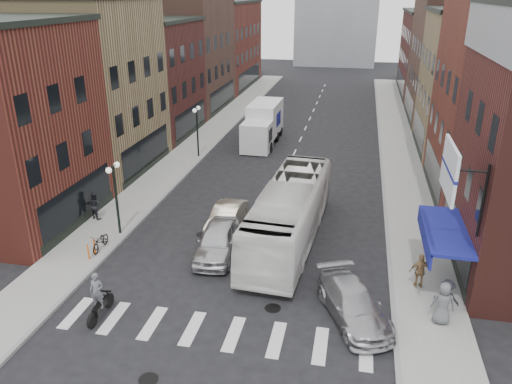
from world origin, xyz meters
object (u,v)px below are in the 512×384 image
(box_truck, at_px, (263,125))
(ped_left_solo, at_px, (95,205))
(streetlamp_near, at_px, (115,186))
(curb_car, at_px, (354,304))
(parked_bicycle, at_px, (101,241))
(ped_right_a, at_px, (447,297))
(motorcycle_rider, at_px, (98,297))
(transit_bus, at_px, (289,213))
(streetlamp_far, at_px, (197,122))
(bike_rack, at_px, (91,249))
(billboard_sign, at_px, (452,171))
(sedan_left_far, at_px, (227,217))
(sedan_left_near, at_px, (217,241))
(ped_right_c, at_px, (443,303))
(ped_right_b, at_px, (420,271))

(box_truck, height_order, ped_left_solo, box_truck)
(streetlamp_near, xyz_separation_m, curb_car, (12.75, -5.02, -2.22))
(box_truck, relative_size, parked_bicycle, 4.71)
(ped_right_a, bearing_deg, motorcycle_rider, 33.49)
(motorcycle_rider, height_order, transit_bus, transit_bus)
(box_truck, bearing_deg, streetlamp_far, -129.68)
(bike_rack, bearing_deg, motorcycle_rider, -57.70)
(streetlamp_far, relative_size, curb_car, 0.86)
(billboard_sign, xyz_separation_m, motorcycle_rider, (-13.42, -3.57, -5.16))
(transit_bus, distance_m, parked_bicycle, 9.87)
(ped_right_a, bearing_deg, parked_bicycle, 13.91)
(sedan_left_far, relative_size, ped_left_solo, 2.53)
(parked_bicycle, distance_m, ped_left_solo, 4.02)
(curb_car, height_order, ped_right_a, ped_right_a)
(sedan_left_near, relative_size, sedan_left_far, 1.13)
(curb_car, xyz_separation_m, ped_right_c, (3.45, 0.24, 0.37))
(parked_bicycle, bearing_deg, motorcycle_rider, -65.54)
(streetlamp_near, distance_m, transit_bus, 9.35)
(bike_rack, height_order, parked_bicycle, parked_bicycle)
(box_truck, distance_m, ped_right_a, 26.09)
(ped_right_c, bearing_deg, ped_left_solo, -16.08)
(streetlamp_far, height_order, ped_right_a, streetlamp_far)
(streetlamp_far, xyz_separation_m, sedan_left_far, (5.52, -11.96, -2.23))
(streetlamp_near, bearing_deg, bike_rack, -94.24)
(ped_right_b, bearing_deg, sedan_left_near, -15.29)
(sedan_left_near, bearing_deg, streetlamp_far, 107.00)
(streetlamp_near, bearing_deg, parked_bicycle, -92.97)
(box_truck, distance_m, ped_right_c, 26.61)
(sedan_left_near, relative_size, parked_bicycle, 2.78)
(sedan_left_far, bearing_deg, parked_bicycle, -142.16)
(curb_car, bearing_deg, ped_right_a, -9.49)
(billboard_sign, relative_size, motorcycle_rider, 1.77)
(sedan_left_far, distance_m, ped_right_b, 10.94)
(ped_right_c, bearing_deg, ped_right_a, -106.16)
(ped_left_solo, bearing_deg, curb_car, -179.25)
(ped_left_solo, relative_size, ped_right_a, 1.06)
(bike_rack, xyz_separation_m, transit_bus, (9.37, 4.01, 1.08))
(billboard_sign, xyz_separation_m, ped_right_a, (0.45, -0.57, -5.21))
(box_truck, xyz_separation_m, ped_right_a, (12.15, -23.07, -0.77))
(billboard_sign, distance_m, curb_car, 6.51)
(transit_bus, bearing_deg, motorcycle_rider, -124.59)
(streetlamp_near, distance_m, sedan_left_far, 6.29)
(streetlamp_far, height_order, curb_car, streetlamp_far)
(bike_rack, distance_m, sedan_left_near, 6.29)
(ped_right_a, relative_size, ped_right_c, 0.85)
(sedan_left_far, height_order, ped_right_b, ped_right_b)
(curb_car, bearing_deg, ped_right_c, -19.99)
(streetlamp_near, relative_size, sedan_left_far, 1.00)
(box_truck, bearing_deg, billboard_sign, -61.61)
(streetlamp_near, distance_m, ped_left_solo, 3.29)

